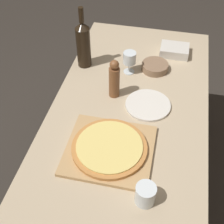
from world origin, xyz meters
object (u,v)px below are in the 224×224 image
object	(u,v)px
wine_bottle	(83,44)
pepper_mill	(114,79)
pizza	(109,147)
wine_glass	(130,59)
small_bowl	(155,67)

from	to	relation	value
wine_bottle	pepper_mill	world-z (taller)	wine_bottle
wine_bottle	pizza	bearing A→B (deg)	-64.59
wine_bottle	wine_glass	distance (m)	0.27
small_bowl	pepper_mill	bearing A→B (deg)	-124.90
pizza	wine_glass	xyz separation A→B (m)	(-0.02, 0.59, 0.06)
pizza	wine_glass	size ratio (longest dim) A/B	2.54
pepper_mill	wine_glass	distance (m)	0.22
pizza	wine_bottle	xyz separation A→B (m)	(-0.29, 0.60, 0.12)
pizza	wine_bottle	distance (m)	0.68
pizza	pepper_mill	bearing A→B (deg)	98.91
pizza	small_bowl	xyz separation A→B (m)	(0.13, 0.64, -0.01)
wine_glass	small_bowl	distance (m)	0.17
pizza	pepper_mill	distance (m)	0.39
pepper_mill	wine_glass	xyz separation A→B (m)	(0.04, 0.21, -0.01)
pizza	wine_glass	world-z (taller)	wine_glass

